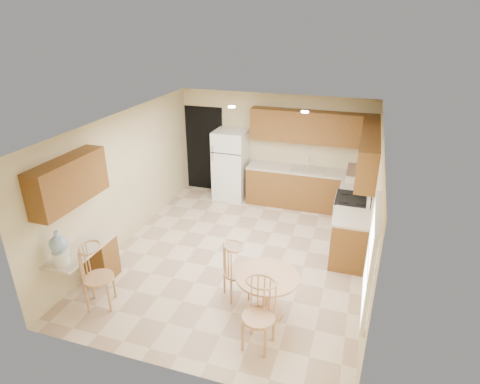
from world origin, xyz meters
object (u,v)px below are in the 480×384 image
(refrigerator, at_px, (231,165))
(chair_table_a, at_px, (235,269))
(stove, at_px, (351,219))
(dining_table, at_px, (267,289))
(chair_table_b, at_px, (257,314))
(chair_desk, at_px, (93,274))
(water_crock, at_px, (60,249))

(refrigerator, relative_size, chair_table_a, 1.78)
(stove, relative_size, dining_table, 1.18)
(chair_table_b, height_order, chair_desk, chair_desk)
(water_crock, bearing_deg, stove, 40.06)
(refrigerator, xyz_separation_m, dining_table, (1.85, -3.78, -0.39))
(refrigerator, relative_size, dining_table, 1.81)
(chair_table_b, relative_size, chair_desk, 0.98)
(dining_table, xyz_separation_m, chair_table_a, (-0.55, 0.16, 0.13))
(dining_table, bearing_deg, refrigerator, 116.14)
(chair_desk, xyz_separation_m, water_crock, (-0.45, -0.07, 0.38))
(stove, bearing_deg, dining_table, -111.74)
(chair_table_b, bearing_deg, dining_table, -79.72)
(refrigerator, relative_size, water_crock, 3.12)
(refrigerator, distance_m, chair_table_b, 4.91)
(chair_table_a, bearing_deg, stove, 106.36)
(chair_table_a, xyz_separation_m, chair_table_b, (0.60, -0.91, 0.04))
(chair_table_b, xyz_separation_m, water_crock, (-2.95, 0.01, 0.40))
(stove, height_order, dining_table, stove)
(refrigerator, xyz_separation_m, stove, (2.88, -1.22, -0.36))
(chair_desk, bearing_deg, refrigerator, 150.96)
(chair_desk, bearing_deg, chair_table_a, 92.24)
(stove, relative_size, chair_table_a, 1.16)
(chair_desk, distance_m, water_crock, 0.60)
(dining_table, relative_size, chair_desk, 0.90)
(dining_table, xyz_separation_m, water_crock, (-2.90, -0.74, 0.57))
(chair_desk, height_order, water_crock, water_crock)
(chair_table_b, bearing_deg, chair_desk, 4.74)
(stove, bearing_deg, water_crock, -139.94)
(chair_table_b, bearing_deg, stove, -99.92)
(stove, relative_size, water_crock, 2.04)
(stove, relative_size, chair_desk, 1.06)
(chair_desk, bearing_deg, chair_table_b, 66.93)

